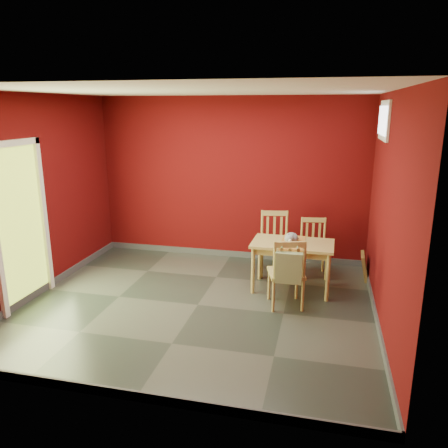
% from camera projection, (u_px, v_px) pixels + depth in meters
% --- Properties ---
extents(ground, '(4.50, 4.50, 0.00)m').
position_uv_depth(ground, '(198.00, 305.00, 5.74)').
color(ground, '#2D342D').
rests_on(ground, ground).
extents(room_shell, '(4.50, 4.50, 4.50)m').
position_uv_depth(room_shell, '(198.00, 301.00, 5.72)').
color(room_shell, '#4D0808').
rests_on(room_shell, ground).
extents(doorway, '(0.06, 1.01, 2.13)m').
position_uv_depth(doorway, '(20.00, 220.00, 5.56)').
color(doorway, '#B7D838').
rests_on(doorway, ground).
extents(window, '(0.05, 0.90, 0.50)m').
position_uv_depth(window, '(384.00, 120.00, 5.58)').
color(window, white).
rests_on(window, room_shell).
extents(outlet_plate, '(0.08, 0.02, 0.12)m').
position_uv_depth(outlet_plate, '(325.00, 246.00, 7.18)').
color(outlet_plate, silver).
rests_on(outlet_plate, room_shell).
extents(dining_table, '(1.14, 0.68, 0.70)m').
position_uv_depth(dining_table, '(292.00, 248.00, 6.07)').
color(dining_table, tan).
rests_on(dining_table, ground).
extents(table_runner, '(0.33, 0.67, 0.33)m').
position_uv_depth(table_runner, '(292.00, 248.00, 5.96)').
color(table_runner, '#B1752D').
rests_on(table_runner, dining_table).
extents(chair_far_left, '(0.52, 0.52, 0.96)m').
position_uv_depth(chair_far_left, '(274.00, 242.00, 6.75)').
color(chair_far_left, tan).
rests_on(chair_far_left, ground).
extents(chair_far_right, '(0.47, 0.47, 0.88)m').
position_uv_depth(chair_far_right, '(313.00, 247.00, 6.68)').
color(chair_far_right, tan).
rests_on(chair_far_right, ground).
extents(chair_near, '(0.54, 0.54, 0.93)m').
position_uv_depth(chair_near, '(287.00, 272.00, 5.57)').
color(chair_near, tan).
rests_on(chair_near, ground).
extents(tote_bag, '(0.33, 0.19, 0.46)m').
position_uv_depth(tote_bag, '(289.00, 268.00, 5.32)').
color(tote_bag, '#788B59').
rests_on(tote_bag, chair_near).
extents(cat, '(0.33, 0.44, 0.19)m').
position_uv_depth(cat, '(291.00, 236.00, 6.00)').
color(cat, slate).
rests_on(cat, table_runner).
extents(picture_frame, '(0.15, 0.40, 0.39)m').
position_uv_depth(picture_frame, '(364.00, 266.00, 6.57)').
color(picture_frame, brown).
rests_on(picture_frame, ground).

